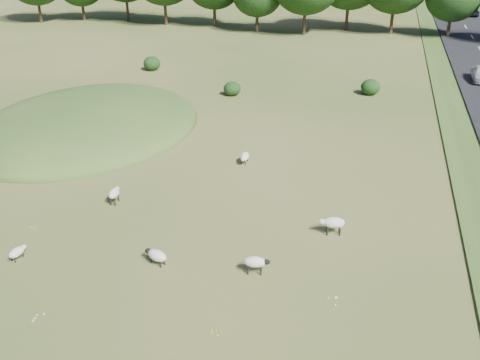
{
  "coord_description": "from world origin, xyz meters",
  "views": [
    {
      "loc": [
        8.92,
        -21.73,
        13.79
      ],
      "look_at": [
        2.0,
        4.0,
        1.0
      ],
      "focal_mm": 40.0,
      "sensor_mm": 36.0,
      "label": 1
    }
  ],
  "objects_px": {
    "sheep_6": "(256,262)",
    "sheep_4": "(333,223)",
    "sheep_2": "(157,255)",
    "sheep_3": "(114,193)",
    "sheep_0": "(245,157)",
    "car_4": "(471,11)",
    "car_1": "(448,13)",
    "sheep_5": "(17,252)"
  },
  "relations": [
    {
      "from": "sheep_5",
      "to": "sheep_0",
      "type": "bearing_deg",
      "value": -18.18
    },
    {
      "from": "sheep_2",
      "to": "car_1",
      "type": "relative_size",
      "value": 0.24
    },
    {
      "from": "sheep_0",
      "to": "sheep_6",
      "type": "xyz_separation_m",
      "value": [
        3.47,
        -11.42,
        0.14
      ]
    },
    {
      "from": "sheep_5",
      "to": "sheep_2",
      "type": "bearing_deg",
      "value": -67.65
    },
    {
      "from": "sheep_6",
      "to": "car_4",
      "type": "height_order",
      "value": "car_4"
    },
    {
      "from": "sheep_0",
      "to": "sheep_5",
      "type": "height_order",
      "value": "sheep_0"
    },
    {
      "from": "sheep_3",
      "to": "car_1",
      "type": "distance_m",
      "value": 74.52
    },
    {
      "from": "sheep_4",
      "to": "sheep_5",
      "type": "xyz_separation_m",
      "value": [
        -13.61,
        -5.89,
        -0.28
      ]
    },
    {
      "from": "sheep_4",
      "to": "sheep_6",
      "type": "bearing_deg",
      "value": 42.34
    },
    {
      "from": "sheep_3",
      "to": "sheep_0",
      "type": "bearing_deg",
      "value": -44.53
    },
    {
      "from": "sheep_0",
      "to": "car_4",
      "type": "height_order",
      "value": "car_4"
    },
    {
      "from": "sheep_4",
      "to": "car_1",
      "type": "height_order",
      "value": "car_1"
    },
    {
      "from": "sheep_3",
      "to": "car_1",
      "type": "relative_size",
      "value": 0.23
    },
    {
      "from": "sheep_0",
      "to": "sheep_3",
      "type": "relative_size",
      "value": 1.03
    },
    {
      "from": "sheep_2",
      "to": "sheep_5",
      "type": "xyz_separation_m",
      "value": [
        -6.27,
        -1.29,
        -0.08
      ]
    },
    {
      "from": "car_1",
      "to": "sheep_2",
      "type": "bearing_deg",
      "value": -103.34
    },
    {
      "from": "sheep_6",
      "to": "car_4",
      "type": "relative_size",
      "value": 0.23
    },
    {
      "from": "sheep_0",
      "to": "car_4",
      "type": "relative_size",
      "value": 0.24
    },
    {
      "from": "sheep_6",
      "to": "sheep_4",
      "type": "bearing_deg",
      "value": 45.88
    },
    {
      "from": "sheep_6",
      "to": "car_1",
      "type": "distance_m",
      "value": 76.62
    },
    {
      "from": "sheep_0",
      "to": "car_1",
      "type": "height_order",
      "value": "car_1"
    },
    {
      "from": "sheep_5",
      "to": "car_4",
      "type": "xyz_separation_m",
      "value": [
        28.06,
        80.24,
        0.63
      ]
    },
    {
      "from": "sheep_0",
      "to": "sheep_2",
      "type": "xyz_separation_m",
      "value": [
        -0.97,
        -11.85,
        -0.0
      ]
    },
    {
      "from": "sheep_6",
      "to": "car_1",
      "type": "bearing_deg",
      "value": 70.42
    },
    {
      "from": "sheep_0",
      "to": "sheep_4",
      "type": "bearing_deg",
      "value": 39.21
    },
    {
      "from": "car_1",
      "to": "car_4",
      "type": "height_order",
      "value": "car_4"
    },
    {
      "from": "sheep_2",
      "to": "sheep_6",
      "type": "height_order",
      "value": "sheep_6"
    },
    {
      "from": "sheep_3",
      "to": "car_4",
      "type": "bearing_deg",
      "value": -26.1
    },
    {
      "from": "sheep_2",
      "to": "sheep_3",
      "type": "distance_m",
      "value": 6.6
    },
    {
      "from": "sheep_3",
      "to": "sheep_6",
      "type": "bearing_deg",
      "value": -122.6
    },
    {
      "from": "sheep_0",
      "to": "sheep_3",
      "type": "xyz_separation_m",
      "value": [
        -5.5,
        -7.05,
        0.14
      ]
    },
    {
      "from": "sheep_2",
      "to": "sheep_3",
      "type": "height_order",
      "value": "sheep_3"
    },
    {
      "from": "sheep_2",
      "to": "sheep_3",
      "type": "bearing_deg",
      "value": -26.7
    },
    {
      "from": "sheep_2",
      "to": "car_1",
      "type": "bearing_deg",
      "value": -83.3
    },
    {
      "from": "car_1",
      "to": "car_4",
      "type": "relative_size",
      "value": 1.02
    },
    {
      "from": "sheep_2",
      "to": "sheep_5",
      "type": "distance_m",
      "value": 6.4
    },
    {
      "from": "sheep_3",
      "to": "car_1",
      "type": "bearing_deg",
      "value": -24.15
    },
    {
      "from": "car_1",
      "to": "sheep_4",
      "type": "bearing_deg",
      "value": -98.5
    },
    {
      "from": "sheep_2",
      "to": "sheep_6",
      "type": "bearing_deg",
      "value": -154.49
    },
    {
      "from": "sheep_4",
      "to": "sheep_2",
      "type": "bearing_deg",
      "value": 19.11
    },
    {
      "from": "sheep_0",
      "to": "car_1",
      "type": "distance_m",
      "value": 66.22
    },
    {
      "from": "sheep_3",
      "to": "car_1",
      "type": "xyz_separation_m",
      "value": [
        22.51,
        71.04,
        0.39
      ]
    }
  ]
}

